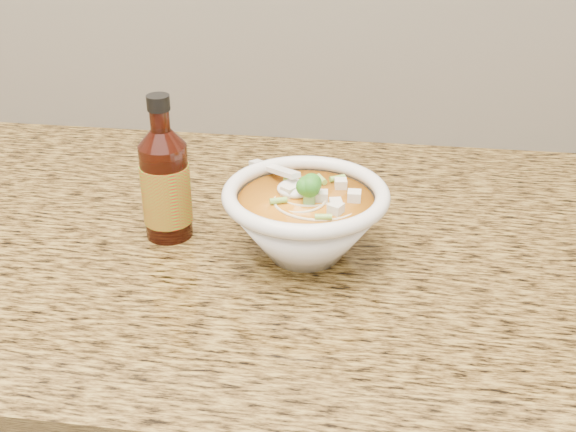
# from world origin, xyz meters

# --- Properties ---
(counter_slab) EXTENTS (4.00, 0.68, 0.04)m
(counter_slab) POSITION_xyz_m (0.00, 1.68, 0.88)
(counter_slab) COLOR olive
(counter_slab) RESTS_ON cabinet
(soup_bowl) EXTENTS (0.19, 0.19, 0.10)m
(soup_bowl) POSITION_xyz_m (0.22, 1.63, 0.94)
(soup_bowl) COLOR white
(soup_bowl) RESTS_ON counter_slab
(hot_sauce_bottle) EXTENTS (0.07, 0.07, 0.18)m
(hot_sauce_bottle) POSITION_xyz_m (0.05, 1.65, 0.97)
(hot_sauce_bottle) COLOR #3B0F08
(hot_sauce_bottle) RESTS_ON counter_slab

